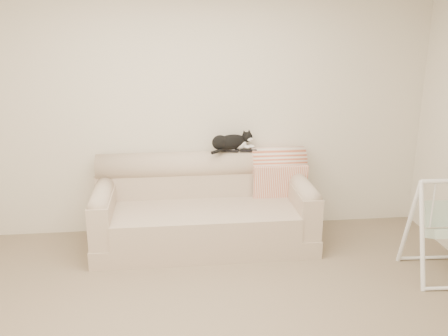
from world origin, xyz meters
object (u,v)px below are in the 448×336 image
object	(u,v)px
sofa	(204,210)
tuxedo_cat	(231,142)
remote_a	(230,150)
remote_b	(248,150)
baby_swing	(444,228)

from	to	relation	value
sofa	tuxedo_cat	bearing A→B (deg)	37.26
remote_a	remote_b	distance (m)	0.19
remote_b	baby_swing	bearing A→B (deg)	-35.73
baby_swing	tuxedo_cat	bearing A→B (deg)	146.78
remote_a	baby_swing	world-z (taller)	remote_a
remote_b	baby_swing	distance (m)	1.99
remote_b	remote_a	bearing A→B (deg)	176.70
remote_b	baby_swing	xyz separation A→B (m)	(1.58, -1.13, -0.45)
remote_b	baby_swing	world-z (taller)	remote_b
sofa	remote_a	size ratio (longest dim) A/B	11.83
remote_a	baby_swing	bearing A→B (deg)	-32.90
sofa	remote_a	xyz separation A→B (m)	(0.29, 0.23, 0.56)
remote_a	sofa	bearing A→B (deg)	-142.26
remote_b	tuxedo_cat	world-z (taller)	tuxedo_cat
remote_a	tuxedo_cat	size ratio (longest dim) A/B	0.38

